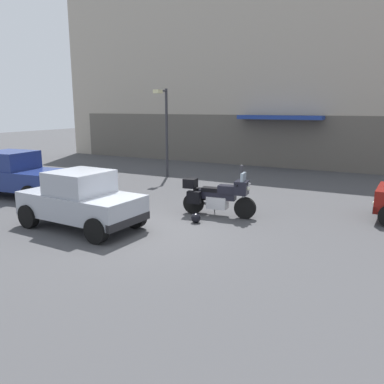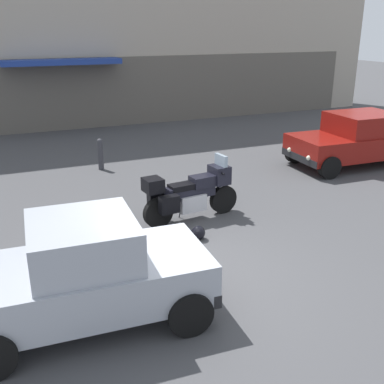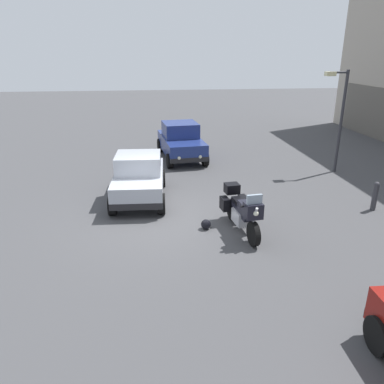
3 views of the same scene
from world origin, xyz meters
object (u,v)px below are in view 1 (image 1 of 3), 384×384
(helmet, at_px, (196,218))
(car_hatchback_near, at_px, (13,174))
(motorcycle, at_px, (217,196))
(car_compact_side, at_px, (81,200))
(bollard_curbside, at_px, (241,175))
(streetlamp_curbside, at_px, (165,123))

(helmet, height_order, car_hatchback_near, car_hatchback_near)
(motorcycle, xyz_separation_m, car_hatchback_near, (-7.78, -0.95, 0.19))
(helmet, relative_size, car_compact_side, 0.08)
(car_hatchback_near, distance_m, bollard_curbside, 8.74)
(streetlamp_curbside, bearing_deg, car_compact_side, -74.45)
(motorcycle, xyz_separation_m, streetlamp_curbside, (-4.94, 5.04, 1.89))
(motorcycle, xyz_separation_m, helmet, (-0.23, -0.96, -0.48))
(car_hatchback_near, relative_size, car_compact_side, 1.13)
(car_hatchback_near, bearing_deg, helmet, -5.75)
(helmet, bearing_deg, car_hatchback_near, 179.93)
(car_compact_side, distance_m, streetlamp_curbside, 8.33)
(motorcycle, height_order, streetlamp_curbside, streetlamp_curbside)
(motorcycle, relative_size, bollard_curbside, 2.44)
(streetlamp_curbside, height_order, bollard_curbside, streetlamp_curbside)
(helmet, distance_m, car_compact_side, 3.19)
(helmet, xyz_separation_m, bollard_curbside, (-0.71, 5.43, 0.35))
(car_hatchback_near, distance_m, streetlamp_curbside, 6.84)
(car_hatchback_near, xyz_separation_m, bollard_curbside, (6.85, 5.42, -0.32))
(helmet, bearing_deg, car_compact_side, -143.68)
(streetlamp_curbside, bearing_deg, helmet, -51.88)
(motorcycle, height_order, bollard_curbside, motorcycle)
(streetlamp_curbside, xyz_separation_m, bollard_curbside, (4.00, -0.56, -2.02))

